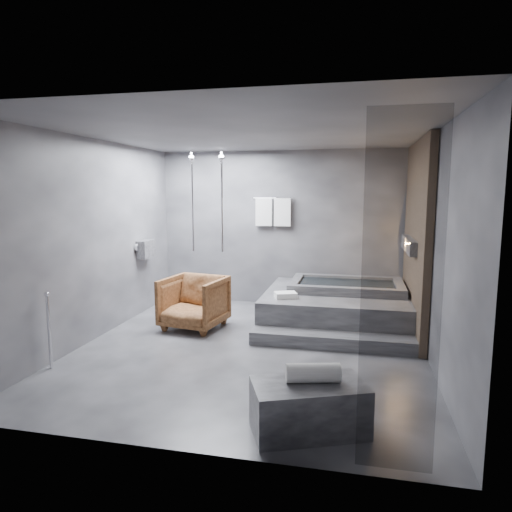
# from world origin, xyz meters

# --- Properties ---
(room) EXTENTS (5.00, 5.04, 2.82)m
(room) POSITION_xyz_m (0.40, 0.24, 1.73)
(room) COLOR #2D2D30
(room) RESTS_ON ground
(tub_deck) EXTENTS (2.20, 2.00, 0.50)m
(tub_deck) POSITION_xyz_m (1.05, 1.45, 0.25)
(tub_deck) COLOR #323235
(tub_deck) RESTS_ON ground
(tub_step) EXTENTS (2.20, 0.36, 0.18)m
(tub_step) POSITION_xyz_m (1.05, 0.27, 0.09)
(tub_step) COLOR #323235
(tub_step) RESTS_ON ground
(concrete_bench) EXTENTS (1.10, 0.86, 0.44)m
(concrete_bench) POSITION_xyz_m (0.97, -1.96, 0.22)
(concrete_bench) COLOR #323134
(concrete_bench) RESTS_ON ground
(driftwood_chair) EXTENTS (0.98, 1.00, 0.80)m
(driftwood_chair) POSITION_xyz_m (-1.05, 0.70, 0.40)
(driftwood_chair) COLOR #432410
(driftwood_chair) RESTS_ON ground
(rolled_towel) EXTENTS (0.50, 0.28, 0.17)m
(rolled_towel) POSITION_xyz_m (1.00, -1.93, 0.52)
(rolled_towel) COLOR silver
(rolled_towel) RESTS_ON concrete_bench
(deck_towel) EXTENTS (0.37, 0.32, 0.08)m
(deck_towel) POSITION_xyz_m (0.33, 0.88, 0.54)
(deck_towel) COLOR white
(deck_towel) RESTS_ON tub_deck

